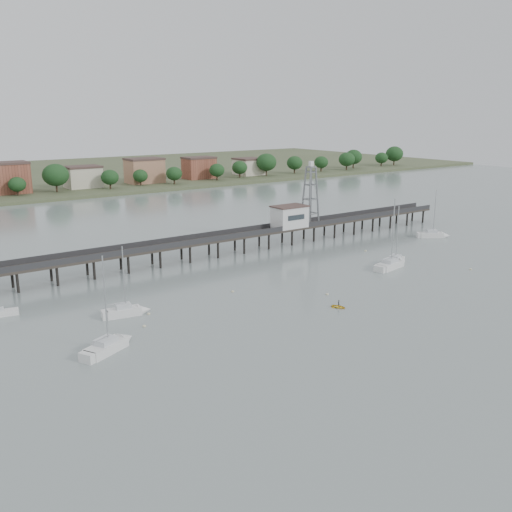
{
  "coord_description": "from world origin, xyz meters",
  "views": [
    {
      "loc": [
        -60.55,
        -44.42,
        31.14
      ],
      "look_at": [
        2.04,
        42.0,
        4.0
      ],
      "focal_mm": 40.0,
      "sensor_mm": 36.0,
      "label": 1
    }
  ],
  "objects_px": {
    "pier": "(200,242)",
    "sailboat_d": "(397,260)",
    "sailboat_c": "(394,264)",
    "white_tender": "(5,313)",
    "sailboat_e": "(436,235)",
    "yellow_dinghy": "(338,308)",
    "lattice_tower": "(310,196)",
    "sailboat_b": "(130,311)",
    "sailboat_a": "(113,344)"
  },
  "relations": [
    {
      "from": "sailboat_e",
      "to": "sailboat_d",
      "type": "distance_m",
      "value": 30.09
    },
    {
      "from": "pier",
      "to": "sailboat_d",
      "type": "bearing_deg",
      "value": -41.32
    },
    {
      "from": "sailboat_a",
      "to": "sailboat_e",
      "type": "relative_size",
      "value": 1.1
    },
    {
      "from": "sailboat_e",
      "to": "yellow_dinghy",
      "type": "bearing_deg",
      "value": -122.23
    },
    {
      "from": "pier",
      "to": "sailboat_b",
      "type": "bearing_deg",
      "value": -138.09
    },
    {
      "from": "sailboat_b",
      "to": "sailboat_d",
      "type": "relative_size",
      "value": 0.9
    },
    {
      "from": "sailboat_e",
      "to": "sailboat_d",
      "type": "height_order",
      "value": "sailboat_d"
    },
    {
      "from": "sailboat_d",
      "to": "sailboat_b",
      "type": "bearing_deg",
      "value": 155.0
    },
    {
      "from": "sailboat_b",
      "to": "white_tender",
      "type": "xyz_separation_m",
      "value": [
        -16.01,
        11.38,
        -0.19
      ]
    },
    {
      "from": "sailboat_a",
      "to": "sailboat_d",
      "type": "xyz_separation_m",
      "value": [
        65.85,
        7.34,
        0.0
      ]
    },
    {
      "from": "pier",
      "to": "sailboat_e",
      "type": "bearing_deg",
      "value": -15.57
    },
    {
      "from": "sailboat_b",
      "to": "lattice_tower",
      "type": "bearing_deg",
      "value": 31.9
    },
    {
      "from": "white_tender",
      "to": "sailboat_e",
      "type": "bearing_deg",
      "value": 9.49
    },
    {
      "from": "sailboat_a",
      "to": "sailboat_b",
      "type": "bearing_deg",
      "value": 29.99
    },
    {
      "from": "lattice_tower",
      "to": "yellow_dinghy",
      "type": "bearing_deg",
      "value": -125.69
    },
    {
      "from": "yellow_dinghy",
      "to": "sailboat_c",
      "type": "bearing_deg",
      "value": 0.01
    },
    {
      "from": "lattice_tower",
      "to": "sailboat_d",
      "type": "height_order",
      "value": "lattice_tower"
    },
    {
      "from": "lattice_tower",
      "to": "sailboat_e",
      "type": "relative_size",
      "value": 1.22
    },
    {
      "from": "sailboat_c",
      "to": "white_tender",
      "type": "height_order",
      "value": "sailboat_c"
    },
    {
      "from": "sailboat_a",
      "to": "yellow_dinghy",
      "type": "height_order",
      "value": "sailboat_a"
    },
    {
      "from": "lattice_tower",
      "to": "sailboat_b",
      "type": "height_order",
      "value": "lattice_tower"
    },
    {
      "from": "lattice_tower",
      "to": "sailboat_c",
      "type": "xyz_separation_m",
      "value": [
        -2.57,
        -29.33,
        -10.47
      ]
    },
    {
      "from": "sailboat_c",
      "to": "sailboat_d",
      "type": "relative_size",
      "value": 1.15
    },
    {
      "from": "sailboat_b",
      "to": "sailboat_a",
      "type": "bearing_deg",
      "value": -114.1
    },
    {
      "from": "sailboat_b",
      "to": "sailboat_d",
      "type": "bearing_deg",
      "value": 5.87
    },
    {
      "from": "yellow_dinghy",
      "to": "sailboat_e",
      "type": "bearing_deg",
      "value": -0.43
    },
    {
      "from": "sailboat_d",
      "to": "sailboat_e",
      "type": "bearing_deg",
      "value": 0.43
    },
    {
      "from": "sailboat_e",
      "to": "yellow_dinghy",
      "type": "height_order",
      "value": "sailboat_e"
    },
    {
      "from": "sailboat_a",
      "to": "sailboat_b",
      "type": "height_order",
      "value": "sailboat_a"
    },
    {
      "from": "yellow_dinghy",
      "to": "white_tender",
      "type": "bearing_deg",
      "value": 124.66
    },
    {
      "from": "sailboat_c",
      "to": "sailboat_e",
      "type": "distance_m",
      "value": 33.17
    },
    {
      "from": "sailboat_c",
      "to": "sailboat_e",
      "type": "relative_size",
      "value": 1.19
    },
    {
      "from": "sailboat_e",
      "to": "sailboat_b",
      "type": "distance_m",
      "value": 86.85
    },
    {
      "from": "white_tender",
      "to": "yellow_dinghy",
      "type": "distance_m",
      "value": 53.12
    },
    {
      "from": "sailboat_c",
      "to": "pier",
      "type": "bearing_deg",
      "value": 124.17
    },
    {
      "from": "sailboat_e",
      "to": "yellow_dinghy",
      "type": "xyz_separation_m",
      "value": [
        -57.46,
        -24.33,
        -0.64
      ]
    },
    {
      "from": "pier",
      "to": "sailboat_c",
      "type": "xyz_separation_m",
      "value": [
        28.93,
        -29.33,
        -3.16
      ]
    },
    {
      "from": "sailboat_c",
      "to": "sailboat_a",
      "type": "relative_size",
      "value": 1.08
    },
    {
      "from": "sailboat_e",
      "to": "pier",
      "type": "bearing_deg",
      "value": -160.76
    },
    {
      "from": "sailboat_b",
      "to": "yellow_dinghy",
      "type": "xyz_separation_m",
      "value": [
        29.05,
        -16.74,
        -0.65
      ]
    },
    {
      "from": "pier",
      "to": "lattice_tower",
      "type": "distance_m",
      "value": 32.34
    },
    {
      "from": "sailboat_b",
      "to": "yellow_dinghy",
      "type": "bearing_deg",
      "value": -20.54
    },
    {
      "from": "sailboat_d",
      "to": "white_tender",
      "type": "xyz_separation_m",
      "value": [
        -74.61,
        15.0,
        -0.18
      ]
    },
    {
      "from": "pier",
      "to": "sailboat_d",
      "type": "xyz_separation_m",
      "value": [
        31.64,
        -27.82,
        -3.15
      ]
    },
    {
      "from": "white_tender",
      "to": "yellow_dinghy",
      "type": "xyz_separation_m",
      "value": [
        45.07,
        -28.12,
        -0.46
      ]
    },
    {
      "from": "pier",
      "to": "lattice_tower",
      "type": "xyz_separation_m",
      "value": [
        31.5,
        0.0,
        7.31
      ]
    },
    {
      "from": "lattice_tower",
      "to": "sailboat_c",
      "type": "relative_size",
      "value": 1.03
    },
    {
      "from": "lattice_tower",
      "to": "sailboat_e",
      "type": "xyz_separation_m",
      "value": [
        28.06,
        -16.6,
        -10.46
      ]
    },
    {
      "from": "sailboat_c",
      "to": "lattice_tower",
      "type": "bearing_deg",
      "value": 74.56
    },
    {
      "from": "pier",
      "to": "sailboat_d",
      "type": "relative_size",
      "value": 11.47
    }
  ]
}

